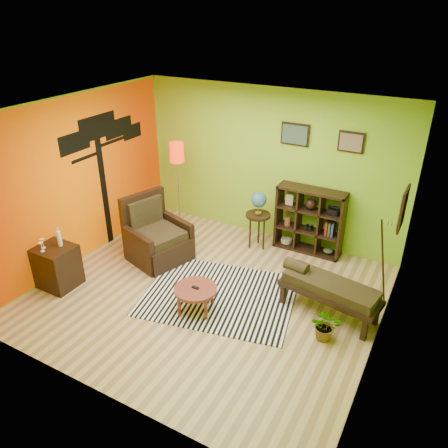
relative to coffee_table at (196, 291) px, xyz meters
The scene contains 11 objects.
ground 0.53m from the coffee_table, 96.81° to the left, with size 5.00×5.00×0.00m, color tan.
room_shell 1.54m from the coffee_table, 108.39° to the left, with size 5.04×4.54×2.82m.
zebra_rug 0.58m from the coffee_table, 73.99° to the left, with size 2.27×1.73×0.01m, color white.
coffee_table is the anchor object (origin of this frame).
armchair 1.68m from the coffee_table, 146.19° to the left, with size 1.16×1.15×1.13m.
side_cabinet 2.31m from the coffee_table, 167.23° to the right, with size 0.58×0.53×1.00m.
floor_lamp 2.77m from the coffee_table, 129.04° to the left, with size 0.27×0.27×1.79m.
globe_table 2.17m from the coffee_table, 89.93° to the left, with size 0.45×0.45×1.09m.
cube_shelf 2.61m from the coffee_table, 70.51° to the left, with size 1.20×0.35×1.20m.
bench 1.89m from the coffee_table, 27.35° to the left, with size 1.51×0.76×0.67m.
potted_plant 1.88m from the coffee_table, ahead, with size 0.40×0.45×0.35m, color #26661E.
Camera 1 is at (2.90, -4.74, 4.07)m, focal length 35.00 mm.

